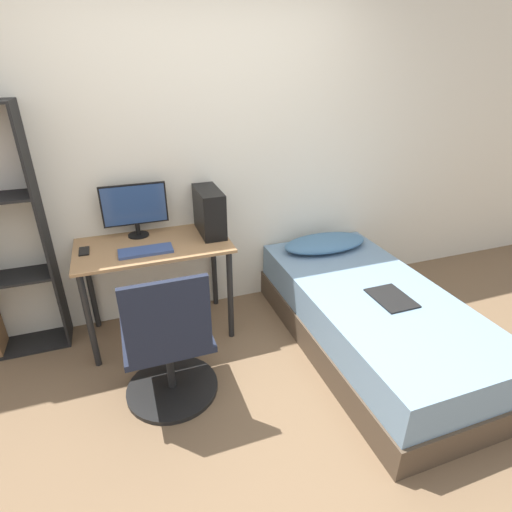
{
  "coord_description": "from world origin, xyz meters",
  "views": [
    {
      "loc": [
        -0.59,
        -1.49,
        1.97
      ],
      "look_at": [
        0.23,
        0.83,
        0.75
      ],
      "focal_mm": 28.0,
      "sensor_mm": 36.0,
      "label": 1
    }
  ],
  "objects": [
    {
      "name": "office_chair",
      "position": [
        -0.45,
        0.5,
        0.36
      ],
      "size": [
        0.59,
        0.59,
        0.95
      ],
      "color": "black",
      "rests_on": "ground_plane"
    },
    {
      "name": "wall_back",
      "position": [
        0.0,
        1.55,
        1.25
      ],
      "size": [
        8.0,
        0.05,
        2.5
      ],
      "color": "silver",
      "rests_on": "ground_plane"
    },
    {
      "name": "desk",
      "position": [
        -0.41,
        1.23,
        0.64
      ],
      "size": [
        1.09,
        0.59,
        0.76
      ],
      "color": "#997047",
      "rests_on": "ground_plane"
    },
    {
      "name": "bed",
      "position": [
        1.02,
        0.52,
        0.24
      ],
      "size": [
        0.98,
        2.01,
        0.48
      ],
      "color": "#4C3D2D",
      "rests_on": "ground_plane"
    },
    {
      "name": "pillow",
      "position": [
        1.02,
        1.27,
        0.54
      ],
      "size": [
        0.75,
        0.36,
        0.11
      ],
      "color": "teal",
      "rests_on": "bed"
    },
    {
      "name": "keyboard",
      "position": [
        -0.47,
        1.11,
        0.77
      ],
      "size": [
        0.37,
        0.15,
        0.02
      ],
      "color": "#33477A",
      "rests_on": "desk"
    },
    {
      "name": "phone",
      "position": [
        -0.88,
        1.26,
        0.77
      ],
      "size": [
        0.07,
        0.14,
        0.01
      ],
      "color": "black",
      "rests_on": "desk"
    },
    {
      "name": "ground_plane",
      "position": [
        0.0,
        0.0,
        0.0
      ],
      "size": [
        14.0,
        14.0,
        0.0
      ],
      "primitive_type": "plane",
      "color": "brown"
    },
    {
      "name": "magazine",
      "position": [
        1.07,
        0.39,
        0.49
      ],
      "size": [
        0.24,
        0.32,
        0.01
      ],
      "color": "black",
      "rests_on": "bed"
    },
    {
      "name": "pc_tower",
      "position": [
        0.03,
        1.31,
        0.93
      ],
      "size": [
        0.17,
        0.4,
        0.34
      ],
      "color": "black",
      "rests_on": "desk"
    },
    {
      "name": "monitor",
      "position": [
        -0.5,
        1.43,
        0.99
      ],
      "size": [
        0.47,
        0.16,
        0.4
      ],
      "color": "black",
      "rests_on": "desk"
    }
  ]
}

